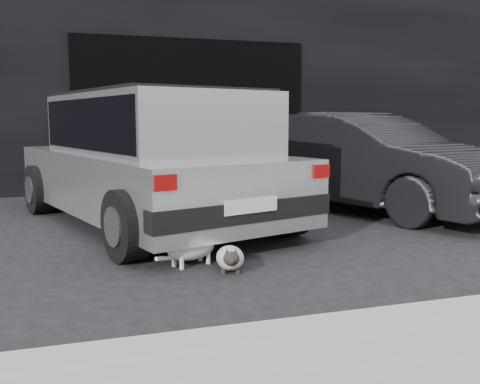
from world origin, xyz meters
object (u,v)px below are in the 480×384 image
object	(u,v)px
second_car	(364,162)
cat_siamese	(230,258)
silver_hatchback	(152,153)
cat_white	(194,247)

from	to	relation	value
second_car	cat_siamese	xyz separation A→B (m)	(-2.60, -2.33, -0.56)
silver_hatchback	cat_white	size ratio (longest dim) A/B	7.15
silver_hatchback	cat_white	xyz separation A→B (m)	(0.08, -1.88, -0.69)
second_car	silver_hatchback	bearing A→B (deg)	161.98
cat_siamese	second_car	bearing A→B (deg)	-123.99
silver_hatchback	cat_white	distance (m)	2.00
silver_hatchback	cat_siamese	distance (m)	2.30
silver_hatchback	second_car	world-z (taller)	silver_hatchback
silver_hatchback	second_car	distance (m)	2.93
cat_siamese	cat_white	bearing A→B (deg)	-34.81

